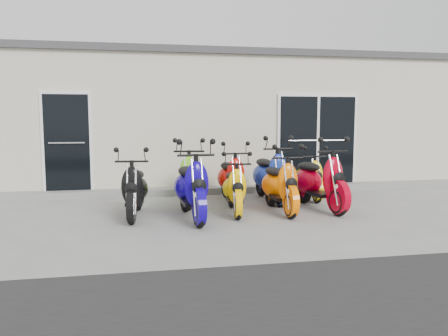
{
  "coord_description": "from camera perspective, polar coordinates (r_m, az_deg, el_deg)",
  "views": [
    {
      "loc": [
        -1.58,
        -7.84,
        1.72
      ],
      "look_at": [
        0.0,
        0.6,
        0.75
      ],
      "focal_mm": 35.0,
      "sensor_mm": 36.0,
      "label": 1
    }
  ],
  "objects": [
    {
      "name": "scooter_front_black",
      "position": [
        7.78,
        -11.6,
        -1.73
      ],
      "size": [
        0.76,
        1.76,
        1.26
      ],
      "primitive_type": null,
      "rotation": [
        0.0,
        0.0,
        -0.08
      ],
      "color": "black",
      "rests_on": "ground"
    },
    {
      "name": "scooter_front_orange_b",
      "position": [
        8.09,
        7.31,
        -1.24
      ],
      "size": [
        0.66,
        1.76,
        1.29
      ],
      "primitive_type": null,
      "rotation": [
        0.0,
        0.0,
        0.02
      ],
      "color": "#FF6B00",
      "rests_on": "ground"
    },
    {
      "name": "scooter_front_orange_a",
      "position": [
        7.92,
        1.38,
        -1.81
      ],
      "size": [
        0.73,
        1.63,
        1.16
      ],
      "primitive_type": null,
      "rotation": [
        0.0,
        0.0,
        -0.1
      ],
      "color": "#FFBA00",
      "rests_on": "ground"
    },
    {
      "name": "building",
      "position": [
        13.13,
        -3.72,
        5.9
      ],
      "size": [
        14.0,
        6.0,
        3.2
      ],
      "primitive_type": "cube",
      "color": "beige",
      "rests_on": "ground"
    },
    {
      "name": "scooter_back_blue",
      "position": [
        9.13,
        6.08,
        -0.01
      ],
      "size": [
        0.78,
        1.92,
        1.4
      ],
      "primitive_type": null,
      "rotation": [
        0.0,
        0.0,
        0.05
      ],
      "color": "#173198",
      "rests_on": "ground"
    },
    {
      "name": "scooter_front_red",
      "position": [
        8.47,
        12.37,
        -0.6
      ],
      "size": [
        0.95,
        1.98,
        1.41
      ],
      "primitive_type": null,
      "rotation": [
        0.0,
        0.0,
        0.14
      ],
      "color": "#AF0016",
      "rests_on": "ground"
    },
    {
      "name": "door_right",
      "position": [
        10.85,
        12.08,
        3.87
      ],
      "size": [
        2.02,
        0.08,
        2.22
      ],
      "primitive_type": "cube",
      "color": "black",
      "rests_on": "front_step"
    },
    {
      "name": "scooter_back_red",
      "position": [
        9.01,
        0.92,
        -0.42
      ],
      "size": [
        0.66,
        1.75,
        1.29
      ],
      "primitive_type": null,
      "rotation": [
        0.0,
        0.0,
        0.01
      ],
      "color": "#C30B08",
      "rests_on": "ground"
    },
    {
      "name": "scooter_back_green",
      "position": [
        8.82,
        -4.5,
        -0.33
      ],
      "size": [
        0.91,
        1.92,
        1.36
      ],
      "primitive_type": null,
      "rotation": [
        0.0,
        0.0,
        -0.13
      ],
      "color": "#76D818",
      "rests_on": "ground"
    },
    {
      "name": "ground",
      "position": [
        8.18,
        0.78,
        -5.69
      ],
      "size": [
        80.0,
        80.0,
        0.0
      ],
      "primitive_type": "plane",
      "color": "gray",
      "rests_on": "ground"
    },
    {
      "name": "door_left",
      "position": [
        10.15,
        -19.82,
        3.47
      ],
      "size": [
        1.07,
        0.08,
        2.22
      ],
      "primitive_type": "cube",
      "color": "black",
      "rests_on": "front_step"
    },
    {
      "name": "scooter_front_blue",
      "position": [
        7.47,
        -4.32,
        -1.37
      ],
      "size": [
        0.84,
        1.96,
        1.41
      ],
      "primitive_type": null,
      "rotation": [
        0.0,
        0.0,
        0.08
      ],
      "color": "#11018A",
      "rests_on": "ground"
    },
    {
      "name": "front_step",
      "position": [
        10.12,
        -1.48,
        -2.92
      ],
      "size": [
        14.0,
        0.4,
        0.15
      ],
      "primitive_type": "cube",
      "color": "gray",
      "rests_on": "ground"
    },
    {
      "name": "scooter_back_yellow",
      "position": [
        9.59,
        11.04,
        -0.48
      ],
      "size": [
        0.65,
        1.61,
        1.17
      ],
      "primitive_type": null,
      "rotation": [
        0.0,
        0.0,
        -0.05
      ],
      "color": "yellow",
      "rests_on": "ground"
    },
    {
      "name": "roof_cap",
      "position": [
        13.23,
        -3.77,
        13.2
      ],
      "size": [
        14.2,
        6.2,
        0.16
      ],
      "primitive_type": "cube",
      "color": "#3F3F42",
      "rests_on": "building"
    }
  ]
}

